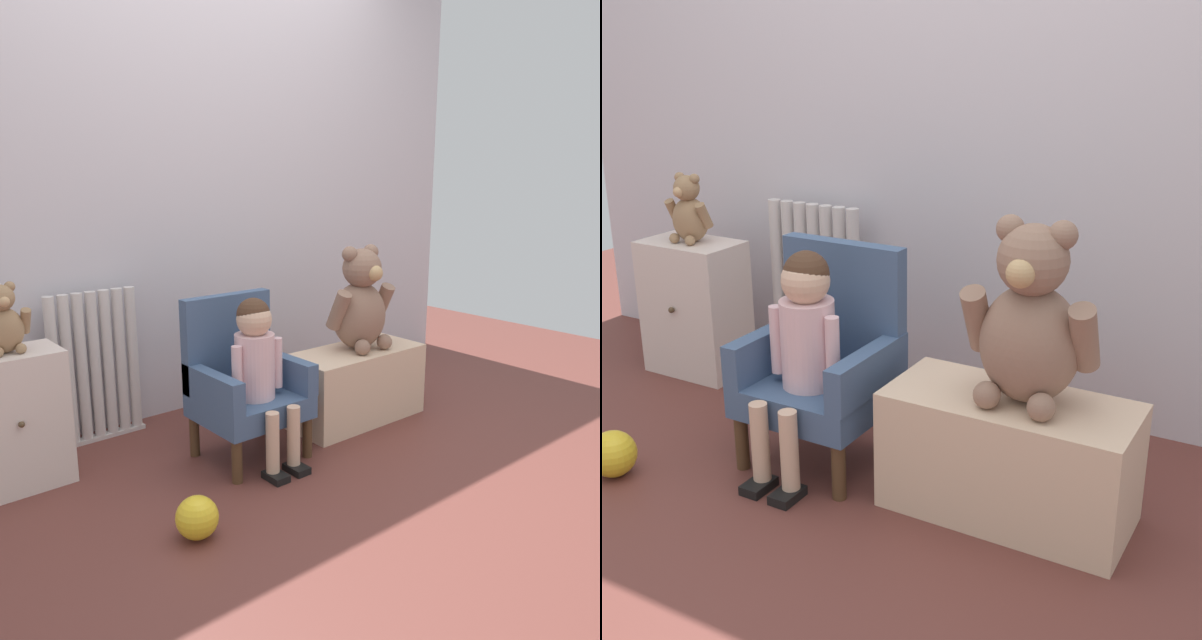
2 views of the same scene
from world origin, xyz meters
The scene contains 10 objects.
ground_plane centered at (0.00, 0.00, 0.00)m, with size 6.00×6.00×0.00m, color brown.
back_wall centered at (0.00, 1.25, 1.20)m, with size 3.80×0.05×2.40m, color silver.
radiator centered at (-0.63, 1.13, 0.35)m, with size 0.43×0.05×0.71m.
small_dresser centered at (-1.07, 0.90, 0.28)m, with size 0.40×0.27×0.55m.
child_armchair centered at (-0.19, 0.57, 0.33)m, with size 0.44×0.39×0.70m.
child_figure centered at (-0.19, 0.46, 0.47)m, with size 0.25×0.35×0.72m.
low_bench centered at (0.46, 0.53, 0.18)m, with size 0.71×0.32×0.37m, color beige.
large_teddy_bear centered at (0.50, 0.54, 0.59)m, with size 0.38×0.26×0.52m.
small_teddy_bear centered at (-1.06, 0.90, 0.67)m, with size 0.20×0.14×0.27m.
toy_ball centered at (-0.71, 0.12, 0.07)m, with size 0.15×0.15×0.15m, color yellow.
Camera 1 is at (-1.67, -1.57, 1.21)m, focal length 35.00 mm.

